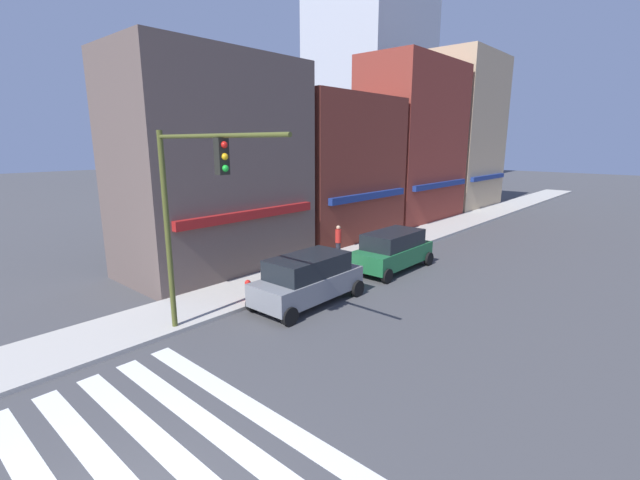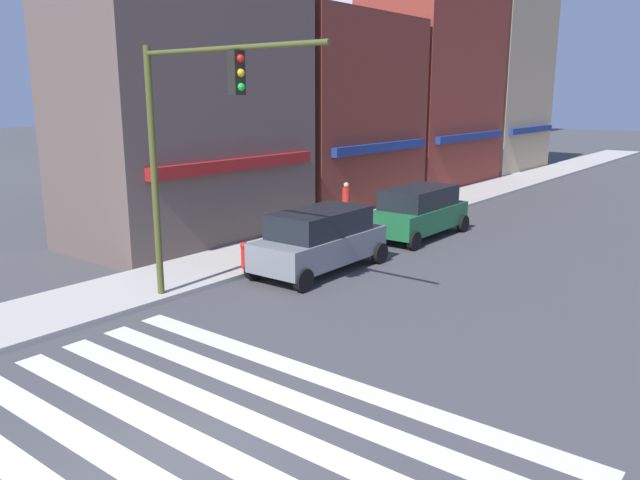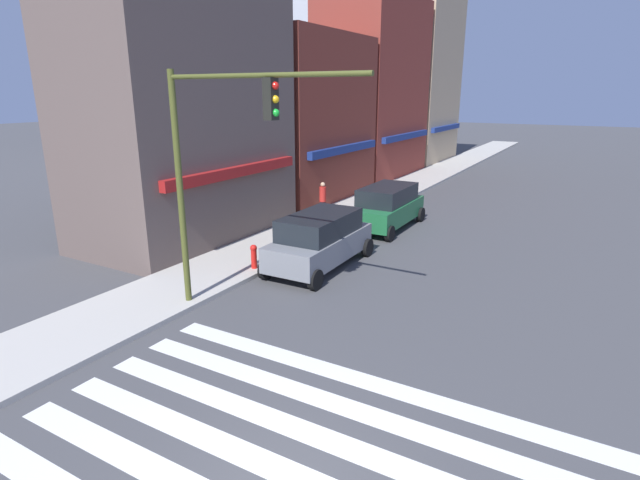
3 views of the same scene
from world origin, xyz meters
name	(u,v)px [view 2 (image 2 of 3)]	position (x,y,z in m)	size (l,w,h in m)	color
ground_plane	(174,461)	(0.00, 0.00, 0.00)	(200.00, 200.00, 0.00)	#424244
crosswalk_stripes	(174,461)	(0.00, 0.00, 0.00)	(7.79, 10.80, 0.01)	silver
storefront_row	(407,85)	(25.92, 11.50, 5.89)	(37.39, 5.30, 14.20)	brown
traffic_signal	(186,130)	(4.73, 5.05, 4.54)	(0.32, 5.77, 6.56)	#474C1E
suv_grey	(320,239)	(9.49, 4.70, 1.03)	(4.73, 2.12, 1.94)	slate
suv_green	(419,211)	(15.60, 4.70, 1.03)	(4.72, 2.12, 1.94)	#1E6638
pedestrian_red_jacket	(346,203)	(15.12, 7.79, 1.07)	(0.32, 0.32, 1.77)	#23232D
fire_hydrant	(244,254)	(7.89, 6.40, 0.61)	(0.24, 0.24, 0.84)	red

